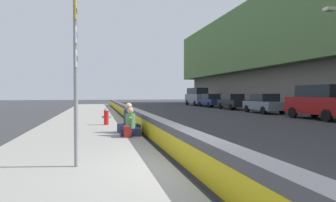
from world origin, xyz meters
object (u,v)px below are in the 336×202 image
(parked_car_third, at_px, (321,102))
(parked_car_midline, at_px, (233,102))
(route_sign_post, at_px, (76,69))
(seated_person_foreground, at_px, (130,127))
(parked_car_fourth, at_px, (264,103))
(parked_car_farther, at_px, (197,96))
(fire_hydrant, at_px, (106,116))
(parked_car_far, at_px, (211,100))
(seated_person_middle, at_px, (129,123))
(backpack, at_px, (127,132))

(parked_car_third, height_order, parked_car_midline, parked_car_third)
(route_sign_post, bearing_deg, seated_person_foreground, -20.35)
(route_sign_post, height_order, parked_car_third, route_sign_post)
(parked_car_fourth, relative_size, parked_car_farther, 0.88)
(parked_car_fourth, height_order, parked_car_farther, parked_car_farther)
(fire_hydrant, xyz_separation_m, parked_car_third, (1.34, -13.90, 0.60))
(parked_car_third, relative_size, parked_car_far, 1.06)
(parked_car_midline, distance_m, parked_car_farther, 11.53)
(fire_hydrant, relative_size, parked_car_farther, 0.17)
(route_sign_post, distance_m, parked_car_far, 32.26)
(fire_hydrant, distance_m, seated_person_middle, 3.29)
(seated_person_middle, height_order, parked_car_midline, parked_car_midline)
(fire_hydrant, relative_size, parked_car_fourth, 0.19)
(route_sign_post, xyz_separation_m, parked_car_far, (28.73, -14.60, -1.37))
(seated_person_foreground, distance_m, parked_car_midline, 22.56)
(route_sign_post, relative_size, parked_car_fourth, 0.79)
(fire_hydrant, distance_m, backpack, 4.59)
(route_sign_post, xyz_separation_m, seated_person_middle, (5.36, -1.68, -1.72))
(route_sign_post, xyz_separation_m, backpack, (4.01, -1.49, -1.90))
(seated_person_middle, relative_size, parked_car_far, 0.26)
(seated_person_middle, distance_m, parked_car_midline, 21.80)
(parked_car_farther, bearing_deg, parked_car_third, -179.79)
(parked_car_farther, bearing_deg, parked_car_midline, -179.56)
(route_sign_post, distance_m, parked_car_farther, 37.32)
(route_sign_post, height_order, parked_car_midline, route_sign_post)
(fire_hydrant, xyz_separation_m, seated_person_middle, (-3.19, -0.79, -0.07))
(seated_person_foreground, xyz_separation_m, parked_car_far, (24.29, -12.95, 0.40))
(fire_hydrant, xyz_separation_m, seated_person_foreground, (-4.11, -0.76, -0.12))
(fire_hydrant, xyz_separation_m, parked_car_fourth, (7.91, -13.78, 0.27))
(seated_person_foreground, bearing_deg, parked_car_far, -28.07)
(parked_car_fourth, height_order, parked_car_midline, same)
(route_sign_post, height_order, parked_car_far, route_sign_post)
(parked_car_fourth, xyz_separation_m, parked_car_midline, (6.32, -0.13, 0.00))
(route_sign_post, height_order, backpack, route_sign_post)
(route_sign_post, bearing_deg, parked_car_far, -26.94)
(seated_person_foreground, relative_size, parked_car_midline, 0.23)
(parked_car_fourth, xyz_separation_m, parked_car_far, (12.28, 0.06, 0.00))
(route_sign_post, relative_size, parked_car_midline, 0.79)
(parked_car_midline, relative_size, parked_car_farther, 0.88)
(parked_car_third, xyz_separation_m, parked_car_fourth, (6.57, 0.13, -0.32))
(parked_car_midline, bearing_deg, fire_hydrant, 135.67)
(fire_hydrant, distance_m, parked_car_midline, 19.89)
(parked_car_third, relative_size, parked_car_farther, 0.94)
(route_sign_post, distance_m, fire_hydrant, 8.75)
(seated_person_foreground, relative_size, parked_car_far, 0.23)
(fire_hydrant, height_order, parked_car_far, parked_car_far)
(seated_person_middle, xyz_separation_m, parked_car_farther, (28.93, -13.02, 0.84))
(parked_car_third, distance_m, parked_car_midline, 12.90)
(seated_person_middle, bearing_deg, parked_car_far, -28.94)
(backpack, relative_size, parked_car_far, 0.09)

